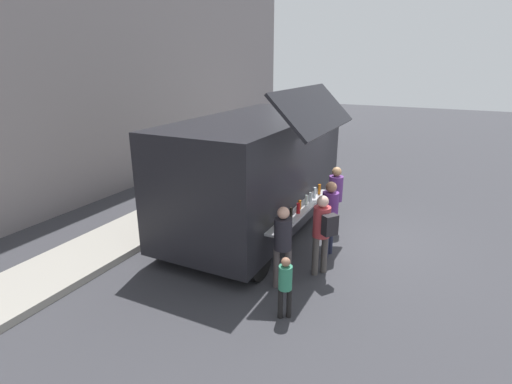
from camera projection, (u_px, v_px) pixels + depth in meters
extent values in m
plane|color=#38383D|center=(345.00, 236.00, 9.77)|extent=(60.00, 60.00, 0.00)
cube|color=#9E998E|center=(46.00, 277.00, 7.79)|extent=(28.00, 1.60, 0.15)
cube|color=black|center=(256.00, 170.00, 9.64)|extent=(5.63, 2.48, 2.52)
cube|color=black|center=(315.00, 109.00, 7.98)|extent=(3.09, 0.83, 0.82)
cube|color=black|center=(293.00, 169.00, 8.57)|extent=(2.93, 0.12, 1.13)
cube|color=#B7B7BC|center=(301.00, 210.00, 8.77)|extent=(3.09, 0.37, 0.05)
cylinder|color=yellow|center=(278.00, 223.00, 7.74)|extent=(0.06, 0.06, 0.20)
cylinder|color=silver|center=(283.00, 218.00, 8.01)|extent=(0.07, 0.07, 0.19)
cylinder|color=black|center=(291.00, 213.00, 8.24)|extent=(0.07, 0.07, 0.22)
cylinder|color=red|center=(298.00, 208.00, 8.47)|extent=(0.08, 0.08, 0.23)
cylinder|color=orange|center=(300.00, 205.00, 8.72)|extent=(0.07, 0.07, 0.20)
cylinder|color=silver|center=(306.00, 200.00, 8.97)|extent=(0.06, 0.06, 0.23)
cylinder|color=silver|center=(311.00, 197.00, 9.20)|extent=(0.08, 0.08, 0.21)
cylinder|color=silver|center=(315.00, 192.00, 9.46)|extent=(0.06, 0.06, 0.24)
cylinder|color=orange|center=(319.00, 189.00, 9.68)|extent=(0.07, 0.07, 0.25)
cube|color=black|center=(297.00, 133.00, 11.84)|extent=(0.09, 2.08, 1.11)
cylinder|color=black|center=(255.00, 185.00, 12.23)|extent=(0.90, 0.28, 0.90)
cylinder|color=black|center=(323.00, 195.00, 11.32)|extent=(0.90, 0.28, 0.90)
cylinder|color=black|center=(168.00, 237.00, 8.65)|extent=(0.90, 0.28, 0.90)
cylinder|color=black|center=(257.00, 257.00, 7.74)|extent=(0.90, 0.28, 0.90)
cylinder|color=#2F5F36|center=(244.00, 167.00, 14.12)|extent=(0.60, 0.60, 0.96)
cylinder|color=#1E2137|center=(326.00, 240.00, 8.60)|extent=(0.13, 0.13, 0.83)
cylinder|color=#1E2137|center=(330.00, 236.00, 8.78)|extent=(0.13, 0.13, 0.83)
cylinder|color=#5D2C7B|center=(330.00, 206.00, 8.46)|extent=(0.34, 0.34, 0.63)
sphere|color=#A37053|center=(331.00, 187.00, 8.32)|extent=(0.23, 0.23, 0.23)
cylinder|color=#4A4542|center=(315.00, 256.00, 7.90)|extent=(0.13, 0.13, 0.81)
cylinder|color=#4A4542|center=(324.00, 254.00, 8.00)|extent=(0.13, 0.13, 0.81)
cylinder|color=#B8393E|center=(322.00, 222.00, 7.72)|extent=(0.34, 0.34, 0.61)
sphere|color=beige|center=(323.00, 201.00, 7.59)|extent=(0.23, 0.23, 0.23)
cube|color=#252226|center=(330.00, 225.00, 7.50)|extent=(0.33, 0.31, 0.39)
cylinder|color=#4B4343|center=(276.00, 268.00, 7.46)|extent=(0.13, 0.13, 0.79)
cylinder|color=#4B4343|center=(288.00, 268.00, 7.46)|extent=(0.13, 0.13, 0.79)
cylinder|color=#25232B|center=(283.00, 234.00, 7.24)|extent=(0.33, 0.33, 0.60)
sphere|color=#E1A38A|center=(283.00, 213.00, 7.12)|extent=(0.22, 0.22, 0.22)
cylinder|color=black|center=(335.00, 218.00, 9.80)|extent=(0.13, 0.13, 0.82)
cylinder|color=black|center=(333.00, 214.00, 10.01)|extent=(0.13, 0.13, 0.82)
cylinder|color=#582D75|center=(336.00, 189.00, 9.68)|extent=(0.34, 0.34, 0.62)
sphere|color=#9B734E|center=(337.00, 172.00, 9.55)|extent=(0.23, 0.23, 0.23)
cylinder|color=black|center=(280.00, 303.00, 6.59)|extent=(0.09, 0.09, 0.54)
cylinder|color=black|center=(289.00, 303.00, 6.61)|extent=(0.09, 0.09, 0.54)
cylinder|color=#338764|center=(285.00, 278.00, 6.45)|extent=(0.23, 0.23, 0.41)
sphere|color=#9C6B52|center=(286.00, 262.00, 6.36)|extent=(0.15, 0.15, 0.15)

